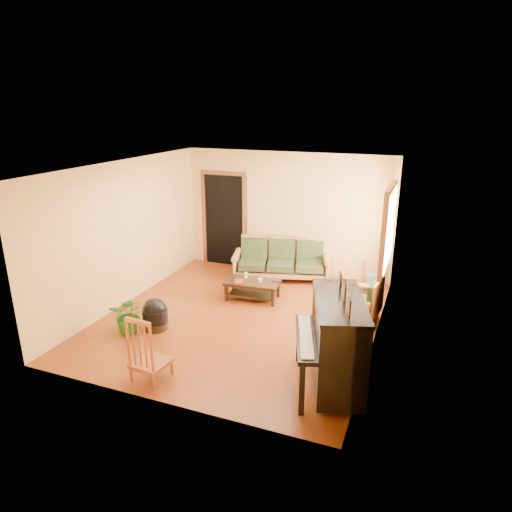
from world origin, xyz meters
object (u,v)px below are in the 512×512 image
at_px(ceramic_crock, 372,281).
at_px(potted_plant, 129,315).
at_px(armchair, 359,298).
at_px(red_chair, 150,347).
at_px(footstool, 155,318).
at_px(coffee_table, 253,290).
at_px(sofa, 281,260).
at_px(piano, 337,344).

height_order(ceramic_crock, potted_plant, potted_plant).
xyz_separation_m(armchair, potted_plant, (-3.34, -1.82, -0.07)).
xyz_separation_m(armchair, red_chair, (-2.29, -2.80, 0.08)).
distance_m(footstool, red_chair, 1.48).
distance_m(coffee_table, footstool, 1.99).
relative_size(armchair, red_chair, 0.82).
height_order(sofa, potted_plant, sofa).
bearing_deg(piano, coffee_table, 114.79).
bearing_deg(coffee_table, ceramic_crock, 34.62).
bearing_deg(red_chair, ceramic_crock, 67.25).
bearing_deg(ceramic_crock, potted_plant, -135.04).
bearing_deg(sofa, coffee_table, -112.52).
xyz_separation_m(sofa, ceramic_crock, (1.86, 0.18, -0.28)).
height_order(armchair, piano, piano).
xyz_separation_m(sofa, piano, (1.89, -3.43, 0.20)).
relative_size(coffee_table, potted_plant, 1.58).
relative_size(coffee_table, red_chair, 1.06).
bearing_deg(piano, armchair, 73.41).
bearing_deg(sofa, ceramic_crock, -9.34).
bearing_deg(sofa, footstool, -127.29).
xyz_separation_m(piano, potted_plant, (-3.39, 0.26, -0.30)).
xyz_separation_m(red_chair, potted_plant, (-1.06, 0.98, -0.16)).
height_order(sofa, coffee_table, sofa).
bearing_deg(coffee_table, piano, -47.27).
bearing_deg(sofa, piano, -76.12).
bearing_deg(footstool, piano, -9.57).
relative_size(armchair, footstool, 1.87).
height_order(piano, red_chair, piano).
xyz_separation_m(footstool, ceramic_crock, (3.06, 3.10, -0.06)).
height_order(coffee_table, footstool, footstool).
xyz_separation_m(armchair, piano, (0.05, -2.08, 0.23)).
relative_size(footstool, ceramic_crock, 1.50).
relative_size(armchair, piano, 0.56).
bearing_deg(ceramic_crock, sofa, -174.41).
bearing_deg(potted_plant, sofa, 64.69).
distance_m(sofa, ceramic_crock, 1.89).
bearing_deg(red_chair, potted_plant, 142.55).
xyz_separation_m(footstool, potted_plant, (-0.30, -0.26, 0.12)).
height_order(coffee_table, red_chair, red_chair).
relative_size(piano, red_chair, 1.47).
height_order(footstool, potted_plant, potted_plant).
height_order(sofa, armchair, sofa).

